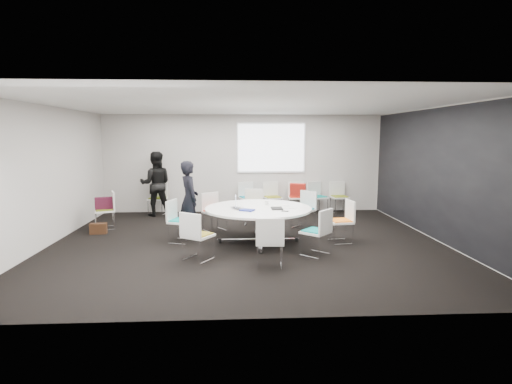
{
  "coord_description": "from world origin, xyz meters",
  "views": [
    {
      "loc": [
        -0.25,
        -8.05,
        2.19
      ],
      "look_at": [
        0.2,
        0.4,
        1.0
      ],
      "focal_mm": 28.0,
      "sensor_mm": 36.0,
      "label": 1
    }
  ],
  "objects_px": {
    "chair_ring_b": "(304,217)",
    "chair_back_c": "(296,203)",
    "person_main": "(189,199)",
    "chair_ring_c": "(253,214)",
    "conference_table": "(258,217)",
    "chair_person_back": "(158,205)",
    "chair_ring_e": "(181,229)",
    "chair_spare_left": "(105,217)",
    "chair_ring_d": "(214,219)",
    "laptop": "(239,208)",
    "maroon_bag": "(104,203)",
    "chair_ring_f": "(198,245)",
    "chair_back_d": "(318,203)",
    "brown_bag": "(98,229)",
    "chair_ring_h": "(316,241)",
    "chair_back_e": "(339,203)",
    "chair_ring_g": "(270,252)",
    "chair_back_a": "(248,204)",
    "cup": "(267,203)",
    "chair_ring_a": "(341,229)",
    "chair_back_b": "(272,203)",
    "person_back": "(156,184)"
  },
  "relations": [
    {
      "from": "chair_ring_b",
      "to": "chair_back_c",
      "type": "height_order",
      "value": "same"
    },
    {
      "from": "chair_back_c",
      "to": "person_main",
      "type": "height_order",
      "value": "person_main"
    },
    {
      "from": "chair_ring_c",
      "to": "conference_table",
      "type": "bearing_deg",
      "value": 100.13
    },
    {
      "from": "chair_person_back",
      "to": "chair_ring_e",
      "type": "bearing_deg",
      "value": 119.71
    },
    {
      "from": "chair_spare_left",
      "to": "chair_person_back",
      "type": "distance_m",
      "value": 1.95
    },
    {
      "from": "chair_ring_d",
      "to": "laptop",
      "type": "distance_m",
      "value": 1.37
    },
    {
      "from": "conference_table",
      "to": "maroon_bag",
      "type": "relative_size",
      "value": 5.47
    },
    {
      "from": "chair_ring_e",
      "to": "maroon_bag",
      "type": "bearing_deg",
      "value": -105.38
    },
    {
      "from": "chair_ring_f",
      "to": "chair_back_d",
      "type": "relative_size",
      "value": 1.0
    },
    {
      "from": "chair_ring_e",
      "to": "brown_bag",
      "type": "height_order",
      "value": "chair_ring_e"
    },
    {
      "from": "chair_ring_h",
      "to": "chair_back_e",
      "type": "relative_size",
      "value": 1.0
    },
    {
      "from": "conference_table",
      "to": "brown_bag",
      "type": "xyz_separation_m",
      "value": [
        -3.56,
        0.9,
        -0.42
      ]
    },
    {
      "from": "chair_ring_g",
      "to": "chair_back_e",
      "type": "relative_size",
      "value": 1.0
    },
    {
      "from": "chair_ring_h",
      "to": "maroon_bag",
      "type": "bearing_deg",
      "value": 104.7
    },
    {
      "from": "chair_ring_b",
      "to": "chair_ring_h",
      "type": "distance_m",
      "value": 2.21
    },
    {
      "from": "chair_back_a",
      "to": "cup",
      "type": "xyz_separation_m",
      "value": [
        0.31,
        -2.83,
        0.5
      ]
    },
    {
      "from": "chair_spare_left",
      "to": "chair_ring_g",
      "type": "bearing_deg",
      "value": -151.08
    },
    {
      "from": "maroon_bag",
      "to": "chair_ring_d",
      "type": "bearing_deg",
      "value": -7.42
    },
    {
      "from": "chair_spare_left",
      "to": "chair_ring_h",
      "type": "bearing_deg",
      "value": -139.02
    },
    {
      "from": "chair_back_e",
      "to": "brown_bag",
      "type": "height_order",
      "value": "chair_back_e"
    },
    {
      "from": "chair_ring_c",
      "to": "maroon_bag",
      "type": "bearing_deg",
      "value": 12.79
    },
    {
      "from": "conference_table",
      "to": "chair_back_a",
      "type": "xyz_separation_m",
      "value": [
        -0.11,
        3.15,
        -0.26
      ]
    },
    {
      "from": "chair_ring_g",
      "to": "chair_person_back",
      "type": "relative_size",
      "value": 1.0
    },
    {
      "from": "chair_ring_e",
      "to": "chair_ring_b",
      "type": "bearing_deg",
      "value": 130.55
    },
    {
      "from": "chair_ring_e",
      "to": "chair_back_a",
      "type": "bearing_deg",
      "value": 172.21
    },
    {
      "from": "chair_ring_f",
      "to": "maroon_bag",
      "type": "distance_m",
      "value": 3.54
    },
    {
      "from": "conference_table",
      "to": "chair_ring_g",
      "type": "height_order",
      "value": "chair_ring_g"
    },
    {
      "from": "chair_ring_e",
      "to": "chair_ring_f",
      "type": "xyz_separation_m",
      "value": [
        0.47,
        -1.24,
        0.0
      ]
    },
    {
      "from": "chair_ring_g",
      "to": "chair_ring_e",
      "type": "bearing_deg",
      "value": 138.41
    },
    {
      "from": "brown_bag",
      "to": "chair_ring_e",
      "type": "bearing_deg",
      "value": -22.64
    },
    {
      "from": "chair_ring_g",
      "to": "chair_back_c",
      "type": "height_order",
      "value": "same"
    },
    {
      "from": "maroon_bag",
      "to": "chair_person_back",
      "type": "bearing_deg",
      "value": 62.03
    },
    {
      "from": "chair_ring_e",
      "to": "chair_back_d",
      "type": "bearing_deg",
      "value": 149.47
    },
    {
      "from": "person_main",
      "to": "cup",
      "type": "bearing_deg",
      "value": -122.45
    },
    {
      "from": "maroon_bag",
      "to": "chair_ring_f",
      "type": "bearing_deg",
      "value": -46.39
    },
    {
      "from": "chair_ring_a",
      "to": "chair_spare_left",
      "type": "xyz_separation_m",
      "value": [
        -5.26,
        1.51,
        0.0
      ]
    },
    {
      "from": "chair_ring_e",
      "to": "cup",
      "type": "relative_size",
      "value": 9.78
    },
    {
      "from": "chair_back_a",
      "to": "chair_spare_left",
      "type": "bearing_deg",
      "value": 8.35
    },
    {
      "from": "chair_ring_f",
      "to": "chair_ring_h",
      "type": "relative_size",
      "value": 1.0
    },
    {
      "from": "chair_back_b",
      "to": "maroon_bag",
      "type": "relative_size",
      "value": 2.2
    },
    {
      "from": "chair_ring_g",
      "to": "chair_back_e",
      "type": "distance_m",
      "value": 5.36
    },
    {
      "from": "person_main",
      "to": "person_back",
      "type": "xyz_separation_m",
      "value": [
        -1.18,
        2.34,
        0.06
      ]
    },
    {
      "from": "chair_ring_f",
      "to": "chair_ring_h",
      "type": "bearing_deg",
      "value": 38.1
    },
    {
      "from": "person_main",
      "to": "chair_ring_d",
      "type": "bearing_deg",
      "value": -72.38
    },
    {
      "from": "chair_ring_f",
      "to": "person_main",
      "type": "height_order",
      "value": "person_main"
    },
    {
      "from": "chair_back_d",
      "to": "chair_ring_a",
      "type": "bearing_deg",
      "value": 63.13
    },
    {
      "from": "chair_ring_g",
      "to": "chair_back_a",
      "type": "height_order",
      "value": "same"
    },
    {
      "from": "chair_back_b",
      "to": "chair_ring_g",
      "type": "bearing_deg",
      "value": 71.37
    },
    {
      "from": "chair_back_b",
      "to": "person_back",
      "type": "bearing_deg",
      "value": -9.35
    },
    {
      "from": "person_main",
      "to": "chair_ring_a",
      "type": "bearing_deg",
      "value": -125.35
    }
  ]
}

